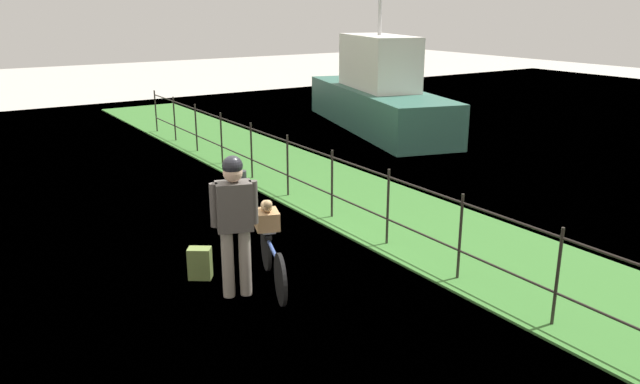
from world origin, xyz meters
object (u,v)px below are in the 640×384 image
(bicycle_main, at_px, (272,260))
(mooring_bollard, at_px, (241,180))
(wooden_crate, at_px, (267,220))
(cyclist_person, at_px, (234,214))
(terrier_dog, at_px, (267,206))
(moored_boat_near, at_px, (378,95))
(backpack_on_paving, at_px, (200,263))

(bicycle_main, distance_m, mooring_bollard, 4.15)
(wooden_crate, bearing_deg, cyclist_person, -59.30)
(wooden_crate, bearing_deg, terrier_dog, -18.93)
(terrier_dog, bearing_deg, moored_boat_near, 133.92)
(terrier_dog, xyz_separation_m, mooring_bollard, (-3.56, 1.37, -0.73))
(mooring_bollard, bearing_deg, wooden_crate, -21.13)
(wooden_crate, bearing_deg, backpack_on_paving, -112.55)
(bicycle_main, bearing_deg, moored_boat_near, 134.77)
(wooden_crate, distance_m, terrier_dog, 0.19)
(wooden_crate, height_order, cyclist_person, cyclist_person)
(moored_boat_near, bearing_deg, cyclist_person, -47.00)
(wooden_crate, distance_m, backpack_on_paving, 0.99)
(backpack_on_paving, bearing_deg, cyclist_person, -40.62)
(terrier_dog, xyz_separation_m, cyclist_person, (0.33, -0.59, 0.09))
(wooden_crate, bearing_deg, bicycle_main, -18.93)
(wooden_crate, relative_size, mooring_bollard, 0.95)
(wooden_crate, relative_size, backpack_on_paving, 0.85)
(backpack_on_paving, bearing_deg, terrier_dog, 10.16)
(moored_boat_near, bearing_deg, bicycle_main, -45.23)
(backpack_on_paving, height_order, mooring_bollard, backpack_on_paving)
(moored_boat_near, bearing_deg, terrier_dog, -46.08)
(moored_boat_near, bearing_deg, mooring_bollard, -60.02)
(cyclist_person, bearing_deg, backpack_on_paving, -165.01)
(backpack_on_paving, relative_size, moored_boat_near, 0.06)
(terrier_dog, height_order, mooring_bollard, terrier_dog)
(mooring_bollard, height_order, moored_boat_near, moored_boat_near)
(cyclist_person, relative_size, mooring_bollard, 4.69)
(backpack_on_paving, bearing_deg, wooden_crate, 11.84)
(terrier_dog, relative_size, backpack_on_paving, 0.81)
(wooden_crate, height_order, terrier_dog, terrier_dog)
(bicycle_main, bearing_deg, mooring_bollard, 159.06)
(wooden_crate, xyz_separation_m, backpack_on_paving, (-0.32, -0.78, -0.52))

